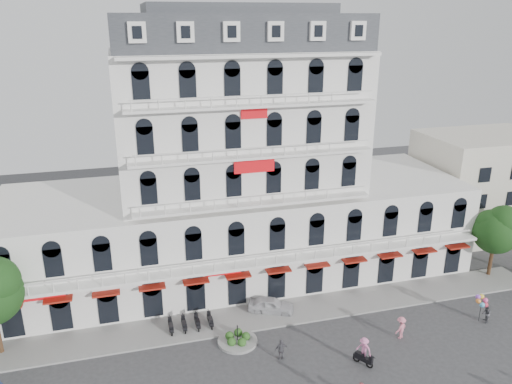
% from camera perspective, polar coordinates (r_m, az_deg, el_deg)
% --- Properties ---
extents(sidewalk, '(53.00, 4.00, 0.16)m').
position_cam_1_polar(sidewalk, '(44.83, 0.81, -13.95)').
color(sidewalk, gray).
rests_on(sidewalk, ground).
extents(main_building, '(45.00, 15.00, 25.80)m').
position_cam_1_polar(main_building, '(48.46, -2.08, 1.65)').
color(main_building, silver).
rests_on(main_building, ground).
extents(flank_building_east, '(14.00, 10.00, 12.00)m').
position_cam_1_polar(flank_building_east, '(64.76, 24.30, 0.82)').
color(flank_building_east, beige).
rests_on(flank_building_east, ground).
extents(traffic_island, '(3.20, 3.20, 1.60)m').
position_cam_1_polar(traffic_island, '(41.72, -2.13, -16.52)').
color(traffic_island, gray).
rests_on(traffic_island, ground).
extents(parked_scooter_row, '(4.40, 1.80, 1.10)m').
position_cam_1_polar(parked_scooter_row, '(43.67, -7.44, -15.27)').
color(parked_scooter_row, black).
rests_on(parked_scooter_row, ground).
extents(tree_east_inner, '(4.40, 4.37, 7.57)m').
position_cam_1_polar(tree_east_inner, '(54.20, 25.82, -3.74)').
color(tree_east_inner, '#382314').
rests_on(tree_east_inner, ground).
extents(parked_car, '(4.38, 3.12, 1.38)m').
position_cam_1_polar(parked_car, '(45.12, 1.72, -12.79)').
color(parked_car, silver).
rests_on(parked_car, ground).
extents(rider_center, '(1.26, 1.47, 2.35)m').
position_cam_1_polar(rider_center, '(39.76, 12.21, -17.29)').
color(rider_center, black).
rests_on(rider_center, ground).
extents(pedestrian_mid, '(1.03, 0.43, 1.74)m').
position_cam_1_polar(pedestrian_mid, '(39.73, 2.91, -17.52)').
color(pedestrian_mid, '#545259').
rests_on(pedestrian_mid, ground).
extents(pedestrian_right, '(1.43, 1.19, 1.93)m').
position_cam_1_polar(pedestrian_right, '(43.40, 16.23, -14.67)').
color(pedestrian_right, pink).
rests_on(pedestrian_right, ground).
extents(balloon_vendor, '(1.44, 1.33, 2.45)m').
position_cam_1_polar(balloon_vendor, '(47.65, 24.66, -12.05)').
color(balloon_vendor, '#515158').
rests_on(balloon_vendor, ground).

